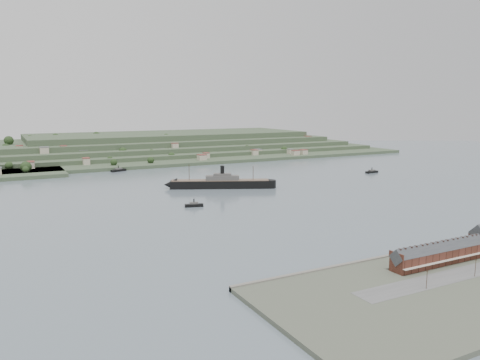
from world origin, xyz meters
name	(u,v)px	position (x,y,z in m)	size (l,w,h in m)	color
ground	(271,201)	(0.00, 0.00, 0.00)	(1400.00, 1400.00, 0.00)	slate
terrace_row	(439,254)	(-10.00, -168.02, 6.84)	(55.60, 9.80, 11.07)	#48251A
far_peninsula	(155,146)	(27.91, 393.10, 11.88)	(760.00, 309.00, 30.00)	#364930
steamship	(218,183)	(-12.57, 73.26, 4.57)	(96.74, 52.24, 24.77)	black
tugboat	(194,205)	(-61.96, 8.89, 1.51)	(14.26, 6.89, 6.20)	black
ferry_west	(118,170)	(-67.86, 225.00, 1.63)	(18.68, 11.20, 6.78)	black
ferry_east	(372,172)	(182.05, 80.79, 1.49)	(16.90, 6.24, 6.19)	black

